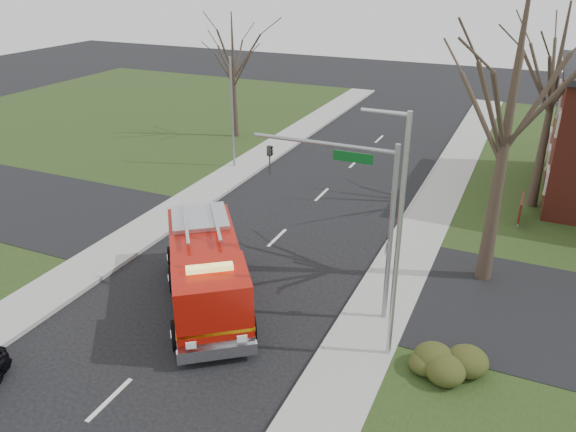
% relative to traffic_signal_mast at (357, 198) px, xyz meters
% --- Properties ---
extents(ground, '(120.00, 120.00, 0.00)m').
position_rel_traffic_signal_mast_xyz_m(ground, '(-5.21, -1.50, -4.71)').
color(ground, black).
rests_on(ground, ground).
extents(sidewalk_right, '(2.40, 80.00, 0.15)m').
position_rel_traffic_signal_mast_xyz_m(sidewalk_right, '(0.99, -1.50, -4.63)').
color(sidewalk_right, '#9A9A94').
rests_on(sidewalk_right, ground).
extents(sidewalk_left, '(2.40, 80.00, 0.15)m').
position_rel_traffic_signal_mast_xyz_m(sidewalk_left, '(-11.41, -1.50, -4.63)').
color(sidewalk_left, '#9A9A94').
rests_on(sidewalk_left, ground).
extents(health_center_sign, '(0.12, 2.00, 1.40)m').
position_rel_traffic_signal_mast_xyz_m(health_center_sign, '(5.29, 11.00, -3.83)').
color(health_center_sign, '#4B1511').
rests_on(health_center_sign, ground).
extents(hedge_corner, '(2.80, 2.00, 0.90)m').
position_rel_traffic_signal_mast_xyz_m(hedge_corner, '(3.79, -2.50, -4.13)').
color(hedge_corner, '#2E3413').
rests_on(hedge_corner, lawn_right).
extents(bare_tree_near, '(6.00, 6.00, 12.00)m').
position_rel_traffic_signal_mast_xyz_m(bare_tree_near, '(4.29, 4.50, 2.71)').
color(bare_tree_near, '#32261D').
rests_on(bare_tree_near, ground).
extents(bare_tree_far, '(5.25, 5.25, 10.50)m').
position_rel_traffic_signal_mast_xyz_m(bare_tree_far, '(5.79, 13.50, 1.78)').
color(bare_tree_far, '#32261D').
rests_on(bare_tree_far, ground).
extents(bare_tree_left, '(4.50, 4.50, 9.00)m').
position_rel_traffic_signal_mast_xyz_m(bare_tree_left, '(-15.21, 18.50, 0.86)').
color(bare_tree_left, '#32261D').
rests_on(bare_tree_left, ground).
extents(traffic_signal_mast, '(5.29, 0.18, 6.80)m').
position_rel_traffic_signal_mast_xyz_m(traffic_signal_mast, '(0.00, 0.00, 0.00)').
color(traffic_signal_mast, gray).
rests_on(traffic_signal_mast, ground).
extents(streetlight_pole, '(1.48, 0.16, 8.40)m').
position_rel_traffic_signal_mast_xyz_m(streetlight_pole, '(1.93, -2.00, -0.16)').
color(streetlight_pole, '#B7BABF').
rests_on(streetlight_pole, ground).
extents(utility_pole_far, '(0.14, 0.14, 7.00)m').
position_rel_traffic_signal_mast_xyz_m(utility_pole_far, '(-12.01, 12.50, -1.21)').
color(utility_pole_far, gray).
rests_on(utility_pole_far, ground).
extents(fire_engine, '(6.56, 7.62, 3.05)m').
position_rel_traffic_signal_mast_xyz_m(fire_engine, '(-5.19, -1.80, -3.33)').
color(fire_engine, '#A01007').
rests_on(fire_engine, ground).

